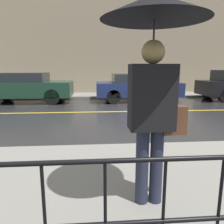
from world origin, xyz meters
TOP-DOWN VIEW (x-y plane):
  - ground_plane at (0.00, 0.00)m, footprint 80.00×80.00m
  - sidewalk_near at (0.00, -5.32)m, footprint 28.00×3.01m
  - sidewalk_far at (0.00, 4.86)m, footprint 28.00×2.09m
  - lane_marking at (0.00, 0.00)m, footprint 25.20×0.12m
  - building_storefront at (0.00, 6.06)m, footprint 28.00×0.30m
  - railing_foreground at (-0.00, -6.58)m, footprint 12.00×0.04m
  - pedestrian at (-0.30, -5.75)m, footprint 1.05×1.05m
  - car_dark_green at (-4.10, 2.67)m, footprint 4.17×1.87m
  - car_navy at (1.19, 2.67)m, footprint 4.05×1.89m

SIDE VIEW (x-z plane):
  - ground_plane at x=0.00m, z-range 0.00..0.00m
  - lane_marking at x=0.00m, z-range 0.00..0.01m
  - sidewalk_near at x=0.00m, z-range 0.00..0.10m
  - sidewalk_far at x=0.00m, z-range 0.00..0.10m
  - railing_foreground at x=0.00m, z-range 0.23..1.11m
  - car_navy at x=1.19m, z-range 0.03..1.37m
  - car_dark_green at x=-4.10m, z-range 0.04..1.43m
  - pedestrian at x=-0.30m, z-range 0.71..2.87m
  - building_storefront at x=0.00m, z-range 0.00..5.85m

